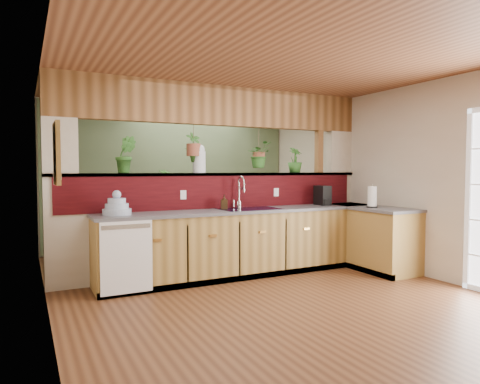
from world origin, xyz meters
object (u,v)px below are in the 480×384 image
faucet (240,191)px  paper_towel (372,197)px  dish_stack (117,207)px  coffee_maker (323,196)px  soap_dispenser (224,202)px  glass_jar (199,158)px  shelving_console (142,223)px

faucet → paper_towel: 1.86m
dish_stack → coffee_maker: same height
soap_dispenser → coffee_maker: 1.60m
faucet → glass_jar: size_ratio=1.14×
soap_dispenser → shelving_console: (-0.60, 2.15, -0.50)m
dish_stack → shelving_console: (0.85, 2.26, -0.49)m
coffee_maker → paper_towel: size_ratio=0.92×
faucet → coffee_maker: bearing=-4.9°
soap_dispenser → paper_towel: size_ratio=0.61×
faucet → shelving_console: size_ratio=0.33×
coffee_maker → glass_jar: 1.97m
coffee_maker → shelving_console: size_ratio=0.22×
glass_jar → shelving_console: (-0.33, 1.90, -1.09)m
soap_dispenser → dish_stack: bearing=-175.5°
glass_jar → coffee_maker: bearing=-10.1°
soap_dispenser → shelving_console: soap_dispenser is taller
soap_dispenser → coffee_maker: size_ratio=0.67×
faucet → soap_dispenser: 0.30m
faucet → soap_dispenser: (-0.26, -0.03, -0.14)m
coffee_maker → glass_jar: glass_jar is taller
paper_towel → glass_jar: (-2.21, 0.99, 0.54)m
soap_dispenser → paper_towel: (1.95, -0.75, 0.05)m
glass_jar → shelving_console: size_ratio=0.29×
dish_stack → shelving_console: bearing=69.3°
faucet → coffee_maker: (1.34, -0.11, -0.11)m
dish_stack → coffee_maker: bearing=0.5°
faucet → shelving_console: 2.37m
paper_towel → faucet: bearing=155.4°
shelving_console → glass_jar: bearing=-95.1°
faucet → glass_jar: glass_jar is taller
dish_stack → coffee_maker: (3.05, 0.03, 0.04)m
dish_stack → faucet: bearing=4.7°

